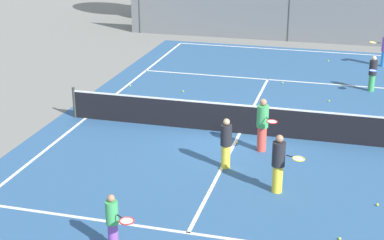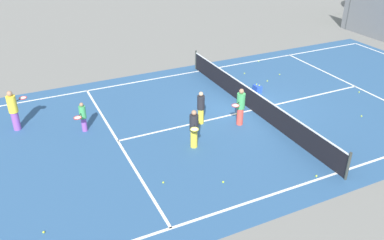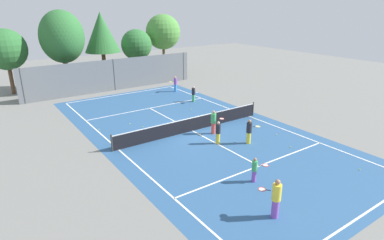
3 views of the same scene
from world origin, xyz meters
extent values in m
plane|color=slate|center=(0.00, 0.00, 0.00)|extent=(80.00, 80.00, 0.00)
cube|color=#2D5684|center=(0.00, 0.00, 0.00)|extent=(13.00, 25.00, 0.00)
cube|color=white|center=(-5.50, 0.00, 0.01)|extent=(0.10, 24.00, 0.01)
cube|color=white|center=(0.00, 12.00, 0.01)|extent=(11.00, 0.10, 0.01)
cube|color=white|center=(0.00, -6.40, 0.01)|extent=(11.00, 0.10, 0.01)
cube|color=white|center=(0.00, 6.40, 0.01)|extent=(11.00, 0.10, 0.01)
cube|color=white|center=(0.00, 0.00, 0.01)|extent=(0.10, 12.80, 0.01)
cylinder|color=#333833|center=(-5.90, 0.00, 0.55)|extent=(0.10, 0.10, 1.10)
cube|color=black|center=(0.00, 0.00, 0.47)|extent=(11.80, 0.03, 0.95)
cube|color=white|center=(0.00, 0.00, 0.97)|extent=(11.80, 0.04, 0.05)
cube|color=slate|center=(0.00, 14.00, 1.60)|extent=(18.00, 0.06, 3.20)
cylinder|color=#3F4447|center=(-8.50, 14.00, 1.60)|extent=(0.12, 0.12, 3.20)
cylinder|color=#3F4447|center=(0.00, 14.00, 1.60)|extent=(0.12, 0.12, 3.20)
cylinder|color=brown|center=(4.85, 18.57, 1.26)|extent=(0.37, 0.37, 2.52)
cylinder|color=#3FA559|center=(4.23, 5.89, 0.34)|extent=(0.25, 0.25, 0.67)
cylinder|color=#232328|center=(4.23, 5.89, 0.97)|extent=(0.31, 0.31, 0.59)
sphere|color=beige|center=(4.23, 5.89, 1.35)|extent=(0.18, 0.18, 0.18)
cylinder|color=black|center=(4.22, 5.59, 1.00)|extent=(0.04, 0.20, 0.03)
torus|color=blue|center=(4.21, 5.34, 1.00)|extent=(0.34, 0.34, 0.03)
cylinder|color=silver|center=(4.21, 5.34, 1.00)|extent=(0.28, 0.28, 0.00)
cylinder|color=#E54C3F|center=(0.90, -1.22, 0.39)|extent=(0.28, 0.28, 0.77)
cylinder|color=#3FA559|center=(0.90, -1.22, 1.11)|extent=(0.35, 0.35, 0.68)
sphere|color=#A37556|center=(0.90, -1.22, 1.56)|extent=(0.21, 0.21, 0.21)
cylinder|color=black|center=(1.09, -1.48, 1.15)|extent=(0.14, 0.18, 0.03)
torus|color=red|center=(1.23, -1.69, 1.15)|extent=(0.46, 0.46, 0.03)
cylinder|color=silver|center=(1.23, -1.69, 1.15)|extent=(0.39, 0.39, 0.00)
cylinder|color=purple|center=(-1.43, -7.40, 0.30)|extent=(0.22, 0.22, 0.61)
cylinder|color=#3FA559|center=(-1.43, -7.40, 0.88)|extent=(0.28, 0.28, 0.53)
sphere|color=#A37556|center=(-1.43, -7.40, 1.22)|extent=(0.16, 0.16, 0.16)
cylinder|color=black|center=(-1.18, -7.55, 0.90)|extent=(0.19, 0.13, 0.03)
torus|color=red|center=(-0.97, -7.69, 0.90)|extent=(0.46, 0.46, 0.03)
cylinder|color=silver|center=(-0.97, -7.69, 0.90)|extent=(0.38, 0.38, 0.00)
cylinder|color=#388CD8|center=(4.85, 9.94, 0.36)|extent=(0.27, 0.27, 0.73)
cylinder|color=black|center=(4.53, 9.96, 1.08)|extent=(0.20, 0.04, 0.03)
torus|color=yellow|center=(4.28, 9.98, 1.08)|extent=(0.35, 0.35, 0.03)
cylinder|color=silver|center=(4.28, 9.98, 1.08)|extent=(0.29, 0.29, 0.00)
cylinder|color=yellow|center=(0.09, -2.70, 0.35)|extent=(0.26, 0.26, 0.70)
cylinder|color=#232328|center=(0.09, -2.70, 1.00)|extent=(0.32, 0.32, 0.61)
sphere|color=tan|center=(0.09, -2.70, 1.40)|extent=(0.19, 0.19, 0.19)
cylinder|color=yellow|center=(1.70, -3.81, 0.37)|extent=(0.27, 0.27, 0.75)
cylinder|color=#232328|center=(1.70, -3.81, 1.08)|extent=(0.34, 0.34, 0.65)
sphere|color=#A37556|center=(1.70, -3.81, 1.50)|extent=(0.20, 0.20, 0.20)
cylinder|color=black|center=(1.99, -3.94, 1.11)|extent=(0.19, 0.11, 0.03)
torus|color=yellow|center=(2.22, -4.04, 1.11)|extent=(0.44, 0.44, 0.03)
cylinder|color=silver|center=(2.22, -4.04, 1.11)|extent=(0.36, 0.36, 0.00)
cube|color=blue|center=(-1.62, 1.36, 0.18)|extent=(0.43, 0.31, 0.36)
sphere|color=#CCE533|center=(-1.71, 1.36, 0.39)|extent=(0.07, 0.07, 0.07)
sphere|color=#CCE533|center=(-1.53, 1.41, 0.39)|extent=(0.07, 0.07, 0.07)
sphere|color=#CCE533|center=(0.07, -0.86, 0.03)|extent=(0.07, 0.07, 0.07)
sphere|color=#CCE533|center=(4.24, -3.92, 0.03)|extent=(0.07, 0.07, 0.07)
sphere|color=#CCE533|center=(-4.01, 2.12, 0.03)|extent=(0.07, 0.07, 0.07)
sphere|color=#CCE533|center=(-3.65, 1.12, 0.03)|extent=(0.07, 0.07, 0.07)
sphere|color=#CCE533|center=(-3.02, 3.80, 0.03)|extent=(0.07, 0.07, 0.07)
sphere|color=#CCE533|center=(0.68, 5.99, 0.03)|extent=(0.07, 0.07, 0.07)
sphere|color=#CCE533|center=(-5.33, 3.95, 0.03)|extent=(0.07, 0.07, 0.07)
sphere|color=#CCE533|center=(3.11, 6.69, 0.03)|extent=(0.07, 0.07, 0.07)
sphere|color=#CCE533|center=(2.36, 10.15, 0.03)|extent=(0.07, 0.07, 0.07)
sphere|color=#CCE533|center=(-2.54, 2.64, 0.03)|extent=(0.07, 0.07, 0.07)
sphere|color=#CCE533|center=(3.38, -5.79, 0.03)|extent=(0.07, 0.07, 0.07)
sphere|color=#CCE533|center=(2.68, 4.08, 0.03)|extent=(0.07, 0.07, 0.07)
camera|label=1|loc=(3.13, -17.67, 7.16)|focal=54.84mm
camera|label=2|loc=(13.85, -9.71, 8.43)|focal=37.77mm
camera|label=3|loc=(-12.04, -17.23, 8.34)|focal=30.09mm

